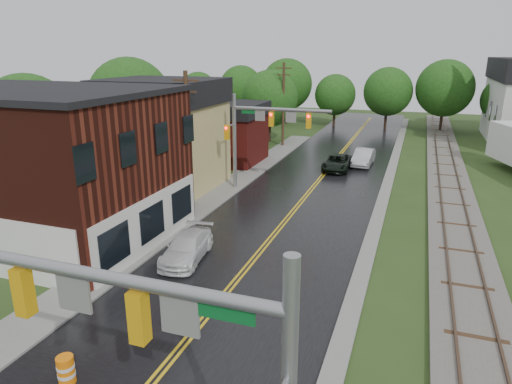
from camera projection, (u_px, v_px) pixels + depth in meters
The scene contains 19 objects.
main_road at pixel (315, 185), 36.09m from camera, with size 10.00×90.00×0.02m, color black.
curb_right at pixel (390, 175), 38.85m from camera, with size 0.80×70.00×0.12m, color gray.
sidewalk_left at pixel (217, 195), 33.57m from camera, with size 2.40×50.00×0.12m, color gray.
brick_building at pixel (39, 164), 25.36m from camera, with size 14.30×10.30×8.30m.
yellow_house at pixel (165, 146), 35.06m from camera, with size 8.00×7.00×6.40m, color tan.
darkred_building at pixel (224, 139), 43.13m from camera, with size 7.00×6.00×4.40m, color #3F0F0C.
railroad at pixel (448, 179), 37.35m from camera, with size 3.20×80.00×0.30m.
traffic_signal_near at pixel (177, 350), 8.31m from camera, with size 7.34×0.30×7.20m.
traffic_signal_far at pixel (262, 126), 33.02m from camera, with size 7.34×0.43×7.20m.
utility_pole_b at pixel (188, 138), 29.67m from camera, with size 1.80×0.28×9.00m.
utility_pole_c at pixel (283, 103), 49.46m from camera, with size 1.80×0.28×9.00m.
tree_left_a at pixel (30, 122), 33.64m from camera, with size 6.80×6.80×8.67m.
tree_left_b at pixel (131, 101), 41.81m from camera, with size 7.60×7.60×9.69m.
tree_left_c at pixel (208, 107), 48.09m from camera, with size 6.00×6.00×7.65m.
tree_left_e at pixel (271, 100), 51.79m from camera, with size 6.40×6.40×8.16m.
suv_dark at pixel (337, 163), 40.43m from camera, with size 2.21×4.80×1.33m, color black.
sedan_silver at pixel (364, 157), 42.09m from camera, with size 1.59×4.56×1.50m, color silver.
pickup_white at pixel (187, 248), 23.08m from camera, with size 1.80×4.42×1.28m, color silver.
construction_barrel at pixel (66, 370), 14.48m from camera, with size 0.54×0.54×0.96m, color orange.
Camera 1 is at (7.22, -4.18, 10.19)m, focal length 32.00 mm.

